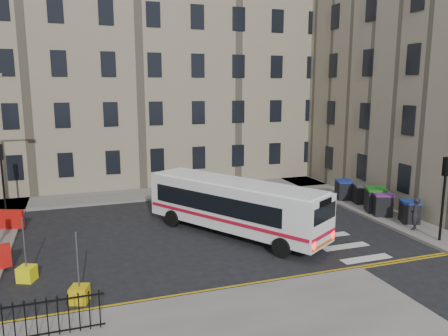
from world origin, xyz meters
TOP-DOWN VIEW (x-y plane):
  - ground at (0.00, 0.00)m, footprint 120.00×120.00m
  - pavement_north at (-6.00, 8.60)m, footprint 36.00×3.20m
  - pavement_east at (9.00, 4.00)m, footprint 2.40×26.00m
  - terrace_north at (-7.00, 15.50)m, footprint 38.30×10.80m
  - traffic_light_east at (8.60, -5.50)m, footprint 0.28×0.22m
  - traffic_light_nw at (-12.00, 6.50)m, footprint 0.28×0.22m
  - bus at (-0.39, -0.98)m, footprint 7.22×9.72m
  - wheelie_bin_a at (9.27, -2.68)m, footprint 1.31×1.38m
  - wheelie_bin_b at (8.75, -1.03)m, footprint 1.41×1.49m
  - wheelie_bin_c at (8.86, -0.30)m, footprint 1.56×1.64m
  - wheelie_bin_d at (9.26, 1.61)m, footprint 1.29×1.38m
  - wheelie_bin_e at (8.79, 2.81)m, footprint 1.27×1.37m
  - pedestrian at (8.56, -3.83)m, footprint 0.74×0.71m
  - bollard_yellow at (-10.00, -3.51)m, footprint 0.80×0.80m
  - bollard_chevron at (-8.08, -6.00)m, footprint 0.77×0.77m

SIDE VIEW (x-z plane):
  - ground at x=0.00m, z-range 0.00..0.00m
  - pavement_north at x=-6.00m, z-range 0.00..0.15m
  - pavement_east at x=9.00m, z-range 0.00..0.15m
  - bollard_yellow at x=-10.00m, z-range 0.00..0.60m
  - bollard_chevron at x=-8.08m, z-range 0.00..0.60m
  - wheelie_bin_a at x=9.27m, z-range 0.16..1.35m
  - wheelie_bin_d at x=9.26m, z-range 0.16..1.39m
  - wheelie_bin_e at x=8.79m, z-range 0.16..1.41m
  - wheelie_bin_b at x=8.75m, z-range 0.16..1.46m
  - wheelie_bin_c at x=8.86m, z-range 0.16..1.58m
  - pedestrian at x=8.56m, z-range 0.15..1.86m
  - bus at x=-0.39m, z-range 0.21..2.95m
  - traffic_light_east at x=8.60m, z-range 0.82..4.92m
  - traffic_light_nw at x=-12.00m, z-range 0.82..4.92m
  - terrace_north at x=-7.00m, z-range 0.02..17.22m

